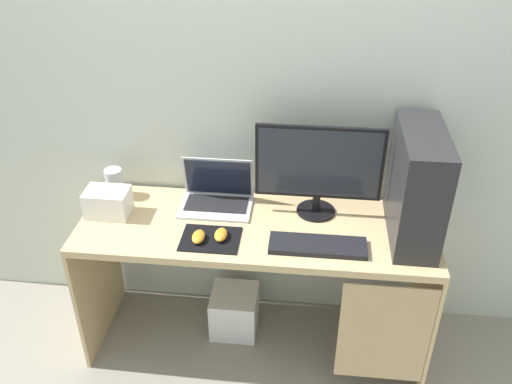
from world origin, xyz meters
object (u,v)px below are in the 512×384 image
at_px(pc_tower, 417,185).
at_px(monitor, 319,168).
at_px(keyboard, 318,246).
at_px(laptop, 217,196).
at_px(speaker, 115,183).
at_px(subwoofer, 234,311).
at_px(mouse_left, 221,235).
at_px(projector, 108,202).
at_px(mouse_right, 198,237).

height_order(pc_tower, monitor, pc_tower).
bearing_deg(keyboard, monitor, 92.63).
bearing_deg(pc_tower, keyboard, -158.75).
xyz_separation_m(monitor, keyboard, (0.01, -0.27, -0.23)).
height_order(laptop, speaker, laptop).
distance_m(speaker, subwoofer, 0.92).
bearing_deg(keyboard, mouse_left, 177.30).
relative_size(laptop, speaker, 2.32).
bearing_deg(keyboard, pc_tower, 21.25).
distance_m(pc_tower, monitor, 0.43).
bearing_deg(keyboard, subwoofer, 152.83).
bearing_deg(mouse_left, projector, 166.10).
distance_m(projector, mouse_left, 0.57).
bearing_deg(mouse_left, keyboard, -2.70).
distance_m(projector, mouse_right, 0.49).
distance_m(monitor, keyboard, 0.35).
distance_m(laptop, speaker, 0.51).
relative_size(pc_tower, subwoofer, 2.07).
bearing_deg(projector, keyboard, -9.11).
bearing_deg(keyboard, projector, 170.89).
relative_size(mouse_right, subwoofer, 0.40).
bearing_deg(subwoofer, mouse_right, -118.62).
bearing_deg(pc_tower, laptop, 171.49).
relative_size(monitor, laptop, 1.70).
distance_m(monitor, subwoofer, 0.95).
height_order(projector, subwoofer, projector).
relative_size(keyboard, mouse_left, 4.38).
xyz_separation_m(keyboard, mouse_right, (-0.52, -0.01, 0.01)).
relative_size(monitor, projector, 2.87).
xyz_separation_m(pc_tower, laptop, (-0.89, 0.13, -0.20)).
bearing_deg(laptop, mouse_left, -77.09).
relative_size(monitor, mouse_right, 5.97).
relative_size(pc_tower, monitor, 0.86).
xyz_separation_m(monitor, mouse_right, (-0.51, -0.27, -0.22)).
distance_m(keyboard, mouse_right, 0.52).
distance_m(projector, subwoofer, 0.89).
bearing_deg(keyboard, speaker, 162.38).
bearing_deg(monitor, subwoofer, -171.20).
bearing_deg(subwoofer, projector, -174.96).
relative_size(pc_tower, keyboard, 1.17).
bearing_deg(mouse_right, mouse_left, 14.74).
height_order(laptop, projector, laptop).
height_order(laptop, mouse_right, laptop).
height_order(pc_tower, laptop, pc_tower).
distance_m(laptop, keyboard, 0.57).
bearing_deg(mouse_right, pc_tower, 9.94).
height_order(monitor, laptop, monitor).
bearing_deg(monitor, mouse_left, -148.99).
xyz_separation_m(projector, keyboard, (0.98, -0.16, -0.05)).
bearing_deg(speaker, mouse_right, -33.97).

